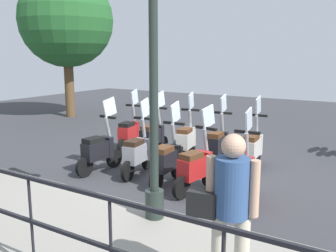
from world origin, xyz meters
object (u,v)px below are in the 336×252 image
at_px(scooter_far_2, 187,139).
at_px(scooter_far_3, 153,136).
at_px(pedestrian_with_bag, 229,204).
at_px(scooter_far_1, 218,144).
at_px(lamp_post_near, 154,91).
at_px(scooter_far_0, 252,147).
at_px(scooter_near_0, 241,173).
at_px(scooter_near_2, 167,159).
at_px(tree_large, 66,20).
at_px(scooter_far_4, 129,132).
at_px(scooter_near_1, 196,166).
at_px(scooter_near_3, 138,152).
at_px(scooter_near_4, 99,150).

distance_m(scooter_far_2, scooter_far_3, 0.87).
distance_m(pedestrian_with_bag, scooter_far_1, 4.87).
xyz_separation_m(lamp_post_near, scooter_far_0, (3.36, -0.27, -1.46)).
bearing_deg(scooter_near_0, scooter_near_2, 83.49).
relative_size(pedestrian_with_bag, tree_large, 0.29).
height_order(scooter_near_2, scooter_far_4, same).
bearing_deg(tree_large, scooter_near_1, -120.71).
distance_m(tree_large, scooter_near_3, 8.50).
relative_size(tree_large, scooter_near_0, 3.53).
xyz_separation_m(scooter_near_0, scooter_near_2, (0.07, 1.48, 0.00)).
height_order(tree_large, scooter_near_2, tree_large).
bearing_deg(scooter_near_2, scooter_near_4, 90.92).
xyz_separation_m(scooter_near_2, scooter_far_4, (1.61, 2.10, 0.00)).
bearing_deg(scooter_near_4, scooter_far_2, -25.18).
bearing_deg(pedestrian_with_bag, lamp_post_near, 45.37).
relative_size(lamp_post_near, tree_large, 0.75).
relative_size(scooter_near_1, scooter_far_0, 1.00).
xyz_separation_m(scooter_near_1, scooter_far_1, (1.77, 0.38, 0.00)).
bearing_deg(scooter_far_0, scooter_far_4, 89.11).
distance_m(lamp_post_near, scooter_near_0, 2.24).
bearing_deg(scooter_far_0, scooter_near_0, -170.01).
distance_m(scooter_far_1, scooter_far_2, 0.80).
height_order(pedestrian_with_bag, scooter_far_3, pedestrian_with_bag).
relative_size(scooter_far_0, scooter_far_3, 1.00).
xyz_separation_m(tree_large, scooter_near_4, (-4.72, -5.70, -3.17)).
bearing_deg(scooter_far_2, tree_large, 55.64).
bearing_deg(pedestrian_with_bag, scooter_near_0, 8.66).
bearing_deg(lamp_post_near, scooter_far_2, 21.42).
distance_m(scooter_near_3, scooter_far_4, 1.96).
bearing_deg(scooter_near_0, scooter_far_3, 56.17).
relative_size(scooter_near_3, scooter_near_4, 1.00).
bearing_deg(scooter_near_3, tree_large, 48.69).
bearing_deg(scooter_near_1, scooter_near_4, 100.18).
height_order(scooter_near_4, scooter_far_2, same).
bearing_deg(scooter_far_1, pedestrian_with_bag, -159.64).
bearing_deg(scooter_near_3, scooter_far_4, 35.29).
height_order(scooter_near_3, scooter_far_1, same).
bearing_deg(scooter_far_1, scooter_near_4, 128.52).
bearing_deg(scooter_far_0, scooter_near_3, 127.51).
height_order(pedestrian_with_bag, scooter_near_4, pedestrian_with_bag).
bearing_deg(scooter_near_1, lamp_post_near, -165.35).
distance_m(scooter_near_0, scooter_far_3, 3.29).
bearing_deg(lamp_post_near, scooter_near_1, 4.43).
bearing_deg(scooter_far_4, scooter_far_3, -103.02).
bearing_deg(tree_large, scooter_near_3, -124.51).
bearing_deg(scooter_far_1, scooter_near_1, -172.65).
relative_size(scooter_near_0, scooter_far_3, 1.00).
distance_m(scooter_near_0, scooter_near_1, 0.81).
xyz_separation_m(scooter_far_1, scooter_far_4, (-0.05, 2.39, 0.00)).
xyz_separation_m(scooter_near_1, scooter_near_3, (0.26, 1.46, 0.00)).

